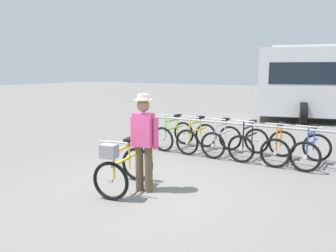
{
  "coord_description": "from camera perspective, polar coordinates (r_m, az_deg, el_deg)",
  "views": [
    {
      "loc": [
        3.04,
        -4.57,
        2.13
      ],
      "look_at": [
        -0.2,
        1.03,
        1.0
      ],
      "focal_mm": 34.38,
      "sensor_mm": 36.0,
      "label": 1
    }
  ],
  "objects": [
    {
      "name": "ground_plane",
      "position": [
        5.88,
        -3.46,
        -11.33
      ],
      "size": [
        80.0,
        80.0,
        0.0
      ],
      "primitive_type": "plane",
      "color": "slate"
    },
    {
      "name": "bike_rack_rail",
      "position": [
        7.93,
        12.22,
        -0.7
      ],
      "size": [
        4.61,
        0.06,
        0.88
      ],
      "color": "#99999E",
      "rests_on": "ground"
    },
    {
      "name": "racked_bike_lime",
      "position": [
        8.87,
        1.04,
        -1.55
      ],
      "size": [
        0.75,
        1.17,
        0.98
      ],
      "color": "black",
      "rests_on": "ground"
    },
    {
      "name": "racked_bike_yellow",
      "position": [
        8.56,
        5.14,
        -2.01
      ],
      "size": [
        0.73,
        1.13,
        0.97
      ],
      "color": "black",
      "rests_on": "ground"
    },
    {
      "name": "racked_bike_white",
      "position": [
        8.3,
        9.53,
        -2.48
      ],
      "size": [
        0.74,
        1.13,
        0.97
      ],
      "color": "black",
      "rests_on": "ground"
    },
    {
      "name": "racked_bike_black",
      "position": [
        8.09,
        14.18,
        -2.98
      ],
      "size": [
        0.76,
        1.16,
        0.97
      ],
      "color": "black",
      "rests_on": "ground"
    },
    {
      "name": "racked_bike_orange",
      "position": [
        7.94,
        19.05,
        -3.47
      ],
      "size": [
        0.71,
        1.12,
        0.97
      ],
      "color": "black",
      "rests_on": "ground"
    },
    {
      "name": "racked_bike_blue",
      "position": [
        7.84,
        24.07,
        -3.95
      ],
      "size": [
        0.8,
        1.19,
        0.98
      ],
      "color": "black",
      "rests_on": "ground"
    },
    {
      "name": "featured_bicycle",
      "position": [
        5.75,
        -8.05,
        -7.22
      ],
      "size": [
        0.84,
        1.23,
        0.97
      ],
      "color": "black",
      "rests_on": "ground"
    },
    {
      "name": "person_with_featured_bike",
      "position": [
        5.6,
        -4.34,
        -2.31
      ],
      "size": [
        0.53,
        0.32,
        1.72
      ],
      "color": "brown",
      "rests_on": "ground"
    }
  ]
}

